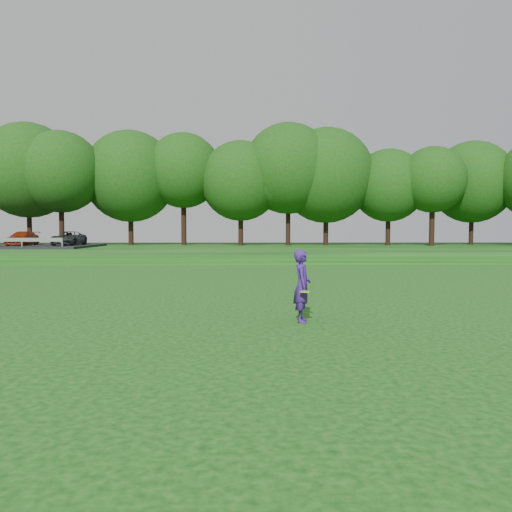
{
  "coord_description": "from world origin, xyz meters",
  "views": [
    {
      "loc": [
        1.71,
        -10.43,
        2.1
      ],
      "look_at": [
        1.91,
        4.85,
        1.3
      ],
      "focal_mm": 35.0,
      "sensor_mm": 36.0,
      "label": 1
    }
  ],
  "objects": [
    {
      "name": "ground",
      "position": [
        0.0,
        0.0,
        0.0
      ],
      "size": [
        140.0,
        140.0,
        0.0
      ],
      "primitive_type": "plane",
      "color": "#0B3C0F",
      "rests_on": "ground"
    },
    {
      "name": "berm",
      "position": [
        0.0,
        34.0,
        0.3
      ],
      "size": [
        130.0,
        30.0,
        0.6
      ],
      "primitive_type": "cube",
      "color": "#0B3C0F",
      "rests_on": "ground"
    },
    {
      "name": "walking_path",
      "position": [
        0.0,
        20.0,
        0.02
      ],
      "size": [
        130.0,
        1.6,
        0.04
      ],
      "primitive_type": "cube",
      "color": "gray",
      "rests_on": "ground"
    },
    {
      "name": "treeline",
      "position": [
        0.0,
        38.0,
        8.1
      ],
      "size": [
        104.0,
        7.0,
        15.0
      ],
      "primitive_type": null,
      "color": "#193F0E",
      "rests_on": "berm"
    },
    {
      "name": "woman",
      "position": [
        2.91,
        0.85,
        0.83
      ],
      "size": [
        0.45,
        0.81,
        1.65
      ],
      "color": "#3E1B7D",
      "rests_on": "ground"
    }
  ]
}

